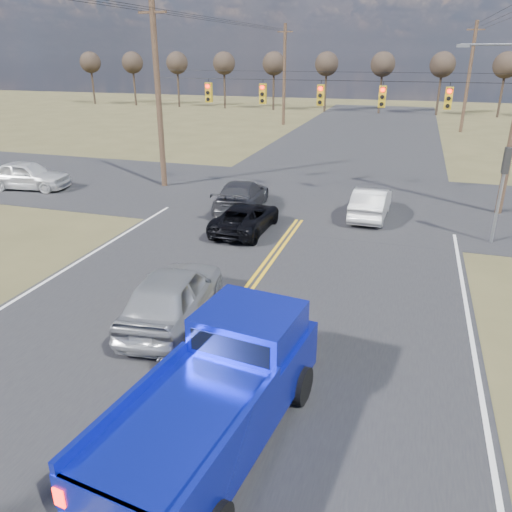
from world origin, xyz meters
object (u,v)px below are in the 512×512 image
(silver_suv, at_px, (173,294))
(cross_car_west, at_px, (28,175))
(dgrey_car_queue, at_px, (241,196))
(white_car_queue, at_px, (371,203))
(black_suv, at_px, (246,217))
(pickup_truck, at_px, (219,394))

(silver_suv, relative_size, cross_car_west, 1.05)
(silver_suv, xyz_separation_m, cross_car_west, (-14.64, 11.29, -0.04))
(dgrey_car_queue, height_order, cross_car_west, cross_car_west)
(silver_suv, bearing_deg, white_car_queue, -117.52)
(black_suv, height_order, white_car_queue, white_car_queue)
(white_car_queue, relative_size, dgrey_car_queue, 0.86)
(black_suv, xyz_separation_m, cross_car_west, (-14.15, 3.19, 0.18))
(silver_suv, bearing_deg, pickup_truck, 119.97)
(pickup_truck, bearing_deg, cross_car_west, 146.36)
(silver_suv, height_order, cross_car_west, silver_suv)
(pickup_truck, height_order, black_suv, pickup_truck)
(pickup_truck, distance_m, dgrey_car_queue, 15.86)
(white_car_queue, bearing_deg, silver_suv, 71.11)
(white_car_queue, bearing_deg, dgrey_car_queue, 8.83)
(cross_car_west, bearing_deg, black_suv, -109.96)
(pickup_truck, distance_m, silver_suv, 5.14)
(black_suv, bearing_deg, pickup_truck, 107.69)
(white_car_queue, bearing_deg, pickup_truck, 86.87)
(silver_suv, distance_m, white_car_queue, 12.57)
(black_suv, bearing_deg, cross_car_west, -11.09)
(pickup_truck, bearing_deg, silver_suv, 133.84)
(black_suv, bearing_deg, white_car_queue, -142.56)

